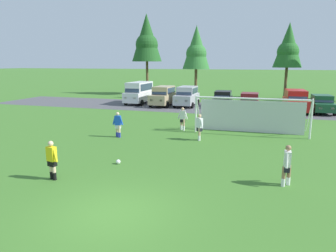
{
  "coord_description": "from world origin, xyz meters",
  "views": [
    {
      "loc": [
        4.34,
        -8.1,
        4.73
      ],
      "look_at": [
        -0.55,
        7.77,
        1.29
      ],
      "focal_mm": 32.76,
      "sensor_mm": 36.0,
      "label": 1
    }
  ],
  "objects_px": {
    "parked_car_slot_center_left": "(187,96)",
    "parked_car_slot_center": "(223,99)",
    "parked_car_slot_left": "(163,96)",
    "parked_car_slot_right": "(295,101)",
    "soccer_goal": "(251,114)",
    "player_winger_left": "(183,119)",
    "soccer_ball": "(118,162)",
    "referee": "(52,160)",
    "parked_car_slot_far_left": "(139,92)",
    "parked_car_slot_far_right": "(322,104)",
    "player_striker_near": "(199,127)",
    "player_midfield_center": "(287,166)",
    "player_defender_far": "(118,125)",
    "parked_car_slot_center_right": "(249,101)"
  },
  "relations": [
    {
      "from": "soccer_goal",
      "to": "parked_car_slot_far_right",
      "type": "distance_m",
      "value": 12.33
    },
    {
      "from": "referee",
      "to": "parked_car_slot_far_left",
      "type": "xyz_separation_m",
      "value": [
        -5.73,
        23.24,
        0.52
      ]
    },
    {
      "from": "player_midfield_center",
      "to": "parked_car_slot_far_left",
      "type": "relative_size",
      "value": 0.34
    },
    {
      "from": "referee",
      "to": "parked_car_slot_right",
      "type": "bearing_deg",
      "value": 62.83
    },
    {
      "from": "player_midfield_center",
      "to": "parked_car_slot_center",
      "type": "distance_m",
      "value": 21.85
    },
    {
      "from": "player_midfield_center",
      "to": "parked_car_slot_right",
      "type": "bearing_deg",
      "value": 84.11
    },
    {
      "from": "player_winger_left",
      "to": "parked_car_slot_left",
      "type": "relative_size",
      "value": 0.35
    },
    {
      "from": "player_defender_far",
      "to": "parked_car_slot_center",
      "type": "relative_size",
      "value": 0.39
    },
    {
      "from": "player_striker_near",
      "to": "referee",
      "type": "bearing_deg",
      "value": -118.53
    },
    {
      "from": "parked_car_slot_left",
      "to": "parked_car_slot_right",
      "type": "height_order",
      "value": "same"
    },
    {
      "from": "soccer_ball",
      "to": "parked_car_slot_center",
      "type": "distance_m",
      "value": 20.95
    },
    {
      "from": "player_winger_left",
      "to": "parked_car_slot_far_right",
      "type": "distance_m",
      "value": 15.58
    },
    {
      "from": "player_midfield_center",
      "to": "parked_car_slot_center",
      "type": "relative_size",
      "value": 0.39
    },
    {
      "from": "parked_car_slot_center_left",
      "to": "parked_car_slot_center",
      "type": "xyz_separation_m",
      "value": [
        3.87,
        0.54,
        -0.24
      ]
    },
    {
      "from": "player_defender_far",
      "to": "parked_car_slot_far_right",
      "type": "relative_size",
      "value": 0.39
    },
    {
      "from": "parked_car_slot_right",
      "to": "parked_car_slot_center_right",
      "type": "bearing_deg",
      "value": 176.46
    },
    {
      "from": "player_defender_far",
      "to": "player_winger_left",
      "type": "xyz_separation_m",
      "value": [
        3.45,
        3.27,
        0.0
      ]
    },
    {
      "from": "referee",
      "to": "parked_car_slot_right",
      "type": "distance_m",
      "value": 24.43
    },
    {
      "from": "player_striker_near",
      "to": "parked_car_slot_center_right",
      "type": "relative_size",
      "value": 0.39
    },
    {
      "from": "player_winger_left",
      "to": "parked_car_slot_far_right",
      "type": "xyz_separation_m",
      "value": [
        10.78,
        11.26,
        0.05
      ]
    },
    {
      "from": "referee",
      "to": "parked_car_slot_far_left",
      "type": "relative_size",
      "value": 0.34
    },
    {
      "from": "player_winger_left",
      "to": "parked_car_slot_left",
      "type": "bearing_deg",
      "value": 114.12
    },
    {
      "from": "soccer_ball",
      "to": "parked_car_slot_center_left",
      "type": "xyz_separation_m",
      "value": [
        -1.58,
        20.27,
        1.0
      ]
    },
    {
      "from": "referee",
      "to": "parked_car_slot_center",
      "type": "height_order",
      "value": "parked_car_slot_center"
    },
    {
      "from": "parked_car_slot_left",
      "to": "parked_car_slot_center_left",
      "type": "xyz_separation_m",
      "value": [
        2.57,
        0.48,
        0.0
      ]
    },
    {
      "from": "soccer_ball",
      "to": "parked_car_slot_far_left",
      "type": "bearing_deg",
      "value": 109.77
    },
    {
      "from": "soccer_goal",
      "to": "player_winger_left",
      "type": "height_order",
      "value": "soccer_goal"
    },
    {
      "from": "parked_car_slot_center",
      "to": "referee",
      "type": "bearing_deg",
      "value": -99.68
    },
    {
      "from": "soccer_ball",
      "to": "player_winger_left",
      "type": "bearing_deg",
      "value": 82.64
    },
    {
      "from": "soccer_ball",
      "to": "player_striker_near",
      "type": "xyz_separation_m",
      "value": [
        2.77,
        5.64,
        0.71
      ]
    },
    {
      "from": "player_striker_near",
      "to": "soccer_goal",
      "type": "bearing_deg",
      "value": 46.36
    },
    {
      "from": "referee",
      "to": "parked_car_slot_far_left",
      "type": "distance_m",
      "value": 23.94
    },
    {
      "from": "player_winger_left",
      "to": "parked_car_slot_center_right",
      "type": "xyz_separation_m",
      "value": [
        4.1,
        11.27,
        0.05
      ]
    },
    {
      "from": "player_striker_near",
      "to": "parked_car_slot_right",
      "type": "xyz_separation_m",
      "value": [
        6.69,
        13.52,
        0.29
      ]
    },
    {
      "from": "parked_car_slot_center_left",
      "to": "parked_car_slot_right",
      "type": "bearing_deg",
      "value": -5.72
    },
    {
      "from": "parked_car_slot_center_left",
      "to": "parked_car_slot_center",
      "type": "height_order",
      "value": "parked_car_slot_center_left"
    },
    {
      "from": "player_striker_near",
      "to": "player_winger_left",
      "type": "distance_m",
      "value": 3.05
    },
    {
      "from": "parked_car_slot_far_left",
      "to": "parked_car_slot_center_left",
      "type": "xyz_separation_m",
      "value": [
        5.85,
        -0.4,
        -0.23
      ]
    },
    {
      "from": "player_defender_far",
      "to": "parked_car_slot_center_right",
      "type": "bearing_deg",
      "value": 62.54
    },
    {
      "from": "player_striker_near",
      "to": "player_winger_left",
      "type": "bearing_deg",
      "value": 124.3
    },
    {
      "from": "parked_car_slot_center_left",
      "to": "parked_car_slot_far_right",
      "type": "bearing_deg",
      "value": -3.65
    },
    {
      "from": "parked_car_slot_far_right",
      "to": "parked_car_slot_left",
      "type": "bearing_deg",
      "value": 178.67
    },
    {
      "from": "parked_car_slot_right",
      "to": "soccer_ball",
      "type": "bearing_deg",
      "value": -116.28
    },
    {
      "from": "referee",
      "to": "player_striker_near",
      "type": "bearing_deg",
      "value": 61.47
    },
    {
      "from": "soccer_goal",
      "to": "parked_car_slot_far_right",
      "type": "height_order",
      "value": "soccer_goal"
    },
    {
      "from": "soccer_goal",
      "to": "parked_car_slot_right",
      "type": "distance_m",
      "value": 11.09
    },
    {
      "from": "player_striker_near",
      "to": "parked_car_slot_center_left",
      "type": "height_order",
      "value": "parked_car_slot_center_left"
    },
    {
      "from": "player_defender_far",
      "to": "parked_car_slot_far_right",
      "type": "bearing_deg",
      "value": 45.58
    },
    {
      "from": "player_winger_left",
      "to": "parked_car_slot_right",
      "type": "distance_m",
      "value": 13.85
    },
    {
      "from": "player_midfield_center",
      "to": "parked_car_slot_center_right",
      "type": "relative_size",
      "value": 0.39
    }
  ]
}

